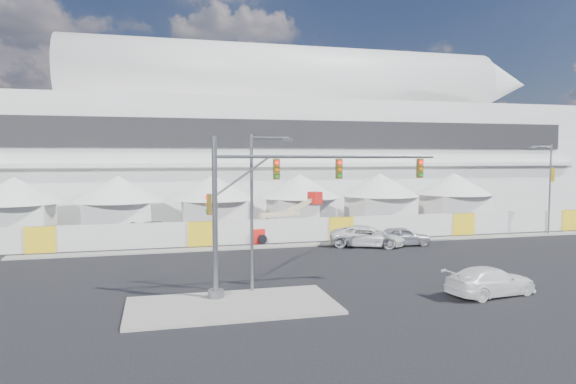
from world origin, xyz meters
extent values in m
plane|color=black|center=(0.00, 0.00, 0.00)|extent=(160.00, 160.00, 0.00)
cube|color=gray|center=(-6.00, -3.00, 0.07)|extent=(10.00, 5.00, 0.15)
cube|color=gray|center=(20.00, 12.50, 0.06)|extent=(80.00, 1.20, 0.12)
cube|color=silver|center=(8.00, 42.00, 7.00)|extent=(80.00, 24.00, 14.00)
cube|color=black|center=(8.00, 29.85, 9.80)|extent=(68.00, 0.30, 3.20)
cube|color=silver|center=(8.00, 29.60, 6.30)|extent=(72.00, 0.80, 0.50)
cylinder|color=silver|center=(8.00, 40.00, 17.78)|extent=(57.60, 8.40, 8.40)
cylinder|color=silver|center=(10.00, 40.00, 17.36)|extent=(51.60, 6.80, 6.80)
cylinder|color=silver|center=(12.00, 40.00, 16.94)|extent=(45.60, 5.20, 5.20)
cone|color=silver|center=(40.80, 40.00, 18.00)|extent=(8.00, 7.60, 7.60)
cube|color=white|center=(-22.00, 24.00, 1.50)|extent=(6.00, 6.00, 3.00)
cone|color=white|center=(-22.00, 24.00, 4.20)|extent=(8.40, 8.40, 2.40)
cube|color=white|center=(-13.00, 24.00, 1.50)|extent=(6.00, 6.00, 3.00)
cone|color=white|center=(-13.00, 24.00, 4.20)|extent=(8.40, 8.40, 2.40)
cube|color=white|center=(-4.00, 24.00, 1.50)|extent=(6.00, 6.00, 3.00)
cone|color=white|center=(-4.00, 24.00, 4.20)|extent=(8.40, 8.40, 2.40)
cube|color=white|center=(5.00, 24.00, 1.50)|extent=(6.00, 6.00, 3.00)
cone|color=white|center=(5.00, 24.00, 4.20)|extent=(8.40, 8.40, 2.40)
cube|color=white|center=(14.00, 24.00, 1.50)|extent=(6.00, 6.00, 3.00)
cone|color=white|center=(14.00, 24.00, 4.20)|extent=(8.40, 8.40, 2.40)
cube|color=white|center=(23.00, 24.00, 1.50)|extent=(6.00, 6.00, 3.00)
cone|color=white|center=(23.00, 24.00, 4.20)|extent=(8.40, 8.40, 2.40)
cube|color=silver|center=(6.00, 14.50, 1.00)|extent=(70.00, 0.25, 2.00)
imported|color=silver|center=(9.83, 10.50, 0.78)|extent=(2.18, 4.71, 1.56)
imported|color=white|center=(6.92, 10.91, 0.83)|extent=(4.89, 6.58, 1.66)
imported|color=white|center=(7.40, -4.24, 0.74)|extent=(2.90, 5.39, 1.48)
imported|color=silver|center=(15.68, 17.74, 0.70)|extent=(1.55, 4.28, 1.40)
imported|color=black|center=(29.86, 17.71, 0.64)|extent=(2.51, 4.03, 1.28)
imported|color=#9D9DA2|center=(-9.29, 20.04, 0.71)|extent=(2.31, 5.02, 1.42)
cylinder|color=gray|center=(-6.65, -1.70, 4.20)|extent=(0.27, 0.27, 8.11)
cylinder|color=gray|center=(-6.65, -1.70, 0.35)|extent=(0.79, 0.79, 0.40)
cylinder|color=gray|center=(-0.64, -1.70, 7.24)|extent=(12.03, 0.18, 0.18)
cube|color=#594714|center=(-3.50, -1.70, 6.60)|extent=(0.32, 0.22, 1.05)
cube|color=#594714|center=(-0.12, -1.70, 6.60)|extent=(0.32, 0.22, 1.05)
cube|color=#594714|center=(4.59, -1.70, 6.60)|extent=(0.32, 0.22, 1.05)
cube|color=#594714|center=(-6.93, -1.70, 4.88)|extent=(0.22, 0.32, 1.05)
cylinder|color=slate|center=(-4.63, -0.80, 4.28)|extent=(0.17, 0.17, 8.26)
cylinder|color=slate|center=(-3.62, -0.80, 8.22)|extent=(2.02, 0.11, 0.11)
cube|color=slate|center=(-2.70, -0.80, 8.13)|extent=(0.55, 0.23, 0.14)
cylinder|color=slate|center=(25.70, 12.50, 4.17)|extent=(0.17, 0.17, 8.33)
cylinder|color=slate|center=(24.68, 12.50, 8.15)|extent=(2.04, 0.11, 0.11)
cube|color=slate|center=(23.76, 12.50, 8.05)|extent=(0.56, 0.23, 0.14)
cube|color=yellow|center=(25.93, 12.50, 5.55)|extent=(0.03, 0.56, 1.30)
cube|color=red|center=(-0.24, 15.56, 0.61)|extent=(4.37, 3.22, 1.22)
cube|color=beige|center=(1.09, 15.56, 2.22)|extent=(4.02, 2.04, 0.39)
cube|color=beige|center=(3.54, 15.56, 2.89)|extent=(3.13, 1.61, 1.35)
cube|color=red|center=(5.09, 15.56, 3.44)|extent=(1.31, 1.31, 1.11)
camera|label=1|loc=(-9.43, -27.18, 7.26)|focal=32.00mm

